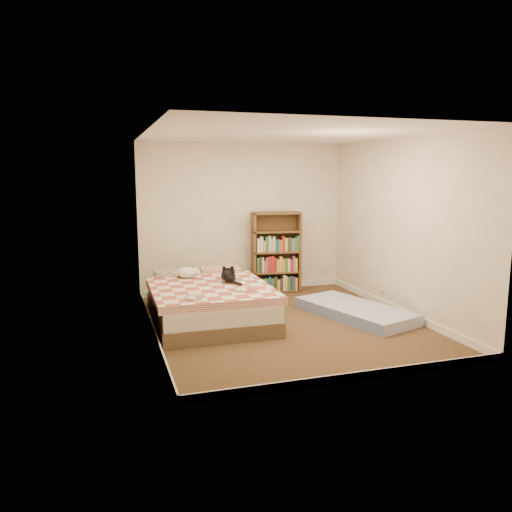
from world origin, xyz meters
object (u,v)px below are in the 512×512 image
object	(u,v)px
bookshelf	(276,262)
floor_mattress	(355,311)
bed	(208,301)
white_dog	(187,272)
black_cat	(228,276)

from	to	relation	value
bookshelf	floor_mattress	bearing A→B (deg)	-65.56
bed	white_dog	bearing A→B (deg)	115.22
floor_mattress	black_cat	distance (m)	1.87
bed	black_cat	distance (m)	0.45
black_cat	white_dog	world-z (taller)	black_cat
black_cat	bookshelf	bearing A→B (deg)	59.90
bed	black_cat	size ratio (longest dim) A/B	3.00
bed	black_cat	world-z (taller)	black_cat
bookshelf	black_cat	world-z (taller)	bookshelf
bed	floor_mattress	distance (m)	2.08
bed	bookshelf	size ratio (longest dim) A/B	1.57
floor_mattress	white_dog	distance (m)	2.46
bookshelf	bed	bearing A→B (deg)	-131.87
bookshelf	white_dog	xyz separation A→B (m)	(-1.65, -0.83, 0.07)
bed	bookshelf	distance (m)	1.95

